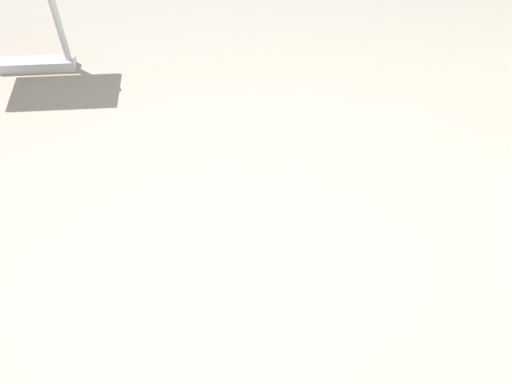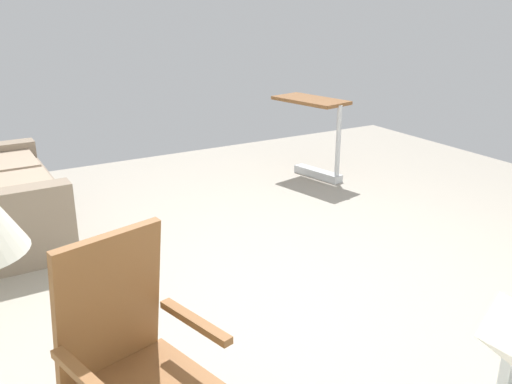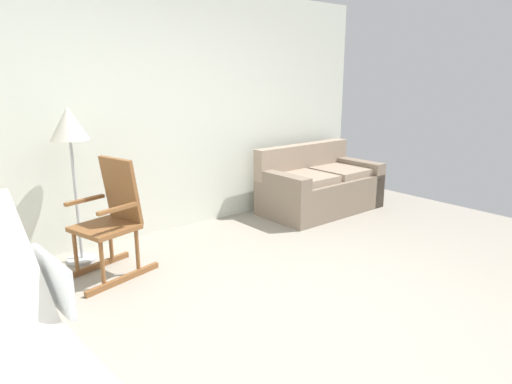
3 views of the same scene
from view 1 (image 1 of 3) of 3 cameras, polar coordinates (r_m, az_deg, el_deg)
name	(u,v)px [view 1 (image 1 of 3)]	position (r m, az deg, el deg)	size (l,w,h in m)	color
ground_plane	(256,231)	(3.51, 0.03, -3.87)	(7.27, 7.27, 0.00)	gray
overbed_table	(9,8)	(4.71, -23.29, 16.38)	(0.88, 0.56, 0.84)	#B2B5BA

